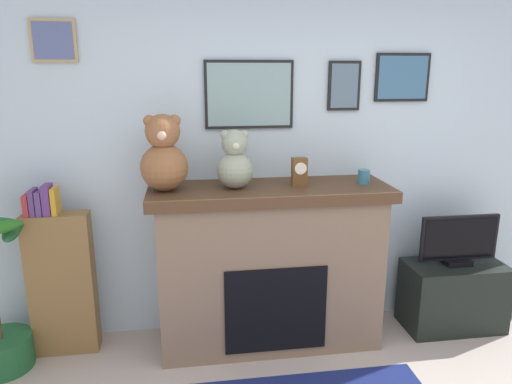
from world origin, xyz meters
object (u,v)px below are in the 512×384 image
at_px(bookshelf, 61,280).
at_px(tv_stand, 453,295).
at_px(mantel_clock, 299,172).
at_px(fireplace, 269,265).
at_px(teddy_bear_brown, 164,157).
at_px(teddy_bear_grey, 235,162).
at_px(candle_jar, 364,177).
at_px(television, 459,241).

relative_size(bookshelf, tv_stand, 1.64).
bearing_deg(mantel_clock, fireplace, 174.75).
distance_m(teddy_bear_brown, teddy_bear_grey, 0.48).
bearing_deg(candle_jar, fireplace, 178.50).
bearing_deg(fireplace, teddy_bear_grey, -175.76).
bearing_deg(teddy_bear_grey, fireplace, 4.24).
bearing_deg(fireplace, bookshelf, 177.09).
bearing_deg(teddy_bear_grey, tv_stand, -0.22).
relative_size(tv_stand, teddy_bear_brown, 1.48).
height_order(mantel_clock, teddy_bear_brown, teddy_bear_brown).
bearing_deg(mantel_clock, tv_stand, -0.28).
bearing_deg(candle_jar, television, -0.63).
relative_size(television, mantel_clock, 3.11).
xyz_separation_m(fireplace, teddy_bear_grey, (-0.25, -0.02, 0.78)).
relative_size(mantel_clock, teddy_bear_brown, 0.39).
relative_size(tv_stand, television, 1.22).
height_order(candle_jar, teddy_bear_brown, teddy_bear_brown).
distance_m(fireplace, bookshelf, 1.48).
height_order(fireplace, mantel_clock, mantel_clock).
height_order(bookshelf, candle_jar, candle_jar).
bearing_deg(tv_stand, bookshelf, 178.05).
relative_size(mantel_clock, teddy_bear_grey, 0.49).
height_order(fireplace, candle_jar, candle_jar).
xyz_separation_m(tv_stand, television, (-0.00, -0.00, 0.46)).
xyz_separation_m(candle_jar, teddy_bear_grey, (-0.92, -0.00, 0.13)).
xyz_separation_m(bookshelf, mantel_clock, (1.68, -0.09, 0.74)).
height_order(fireplace, television, fireplace).
bearing_deg(teddy_bear_brown, bookshelf, 172.97).
bearing_deg(television, teddy_bear_brown, 179.79).
distance_m(bookshelf, mantel_clock, 1.84).
bearing_deg(television, mantel_clock, 179.66).
relative_size(fireplace, bookshelf, 1.36).
height_order(television, teddy_bear_grey, teddy_bear_grey).
distance_m(fireplace, mantel_clock, 0.72).
height_order(fireplace, tv_stand, fireplace).
bearing_deg(candle_jar, mantel_clock, -179.87).
relative_size(teddy_bear_brown, teddy_bear_grey, 1.27).
distance_m(television, mantel_clock, 1.39).
distance_m(fireplace, teddy_bear_brown, 1.10).
relative_size(bookshelf, mantel_clock, 6.27).
xyz_separation_m(television, teddy_bear_brown, (-2.19, 0.01, 0.71)).
xyz_separation_m(bookshelf, candle_jar, (2.15, -0.09, 0.69)).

